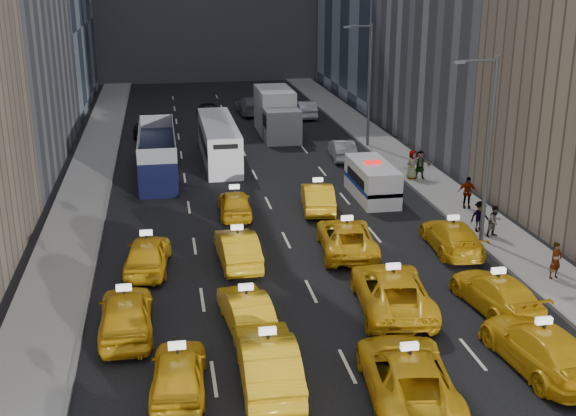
# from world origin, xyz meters

# --- Properties ---
(ground) EXTENTS (160.00, 160.00, 0.00)m
(ground) POSITION_xyz_m (0.00, 0.00, 0.00)
(ground) COLOR black
(ground) RESTS_ON ground
(sidewalk_west) EXTENTS (3.00, 90.00, 0.15)m
(sidewalk_west) POSITION_xyz_m (-10.50, 25.00, 0.07)
(sidewalk_west) COLOR gray
(sidewalk_west) RESTS_ON ground
(sidewalk_east) EXTENTS (3.00, 90.00, 0.15)m
(sidewalk_east) POSITION_xyz_m (10.50, 25.00, 0.07)
(sidewalk_east) COLOR gray
(sidewalk_east) RESTS_ON ground
(curb_west) EXTENTS (0.15, 90.00, 0.18)m
(curb_west) POSITION_xyz_m (-9.05, 25.00, 0.09)
(curb_west) COLOR slate
(curb_west) RESTS_ON ground
(curb_east) EXTENTS (0.15, 90.00, 0.18)m
(curb_east) POSITION_xyz_m (9.05, 25.00, 0.09)
(curb_east) COLOR slate
(curb_east) RESTS_ON ground
(streetlight_near) EXTENTS (2.15, 0.22, 9.00)m
(streetlight_near) POSITION_xyz_m (9.18, 12.00, 4.92)
(streetlight_near) COLOR #595B60
(streetlight_near) RESTS_ON ground
(streetlight_far) EXTENTS (2.15, 0.22, 9.00)m
(streetlight_far) POSITION_xyz_m (9.18, 32.00, 4.92)
(streetlight_far) COLOR #595B60
(streetlight_far) RESTS_ON ground
(taxi_4) EXTENTS (2.02, 4.36, 1.45)m
(taxi_4) POSITION_xyz_m (-5.63, 1.40, 0.72)
(taxi_4) COLOR gold
(taxi_4) RESTS_ON ground
(taxi_5) EXTENTS (1.88, 5.11, 1.67)m
(taxi_5) POSITION_xyz_m (-2.79, 1.43, 0.84)
(taxi_5) COLOR gold
(taxi_5) RESTS_ON ground
(taxi_6) EXTENTS (3.28, 5.93, 1.57)m
(taxi_6) POSITION_xyz_m (1.37, -0.11, 0.79)
(taxi_6) COLOR gold
(taxi_6) RESTS_ON ground
(taxi_7) EXTENTS (2.58, 5.47, 1.54)m
(taxi_7) POSITION_xyz_m (6.30, 0.78, 0.77)
(taxi_7) COLOR gold
(taxi_7) RESTS_ON ground
(taxi_8) EXTENTS (2.00, 4.82, 1.63)m
(taxi_8) POSITION_xyz_m (-7.39, 5.61, 0.82)
(taxi_8) COLOR gold
(taxi_8) RESTS_ON ground
(taxi_9) EXTENTS (1.93, 4.41, 1.41)m
(taxi_9) POSITION_xyz_m (-3.01, 5.38, 0.71)
(taxi_9) COLOR gold
(taxi_9) RESTS_ON ground
(taxi_10) EXTENTS (3.32, 6.05, 1.60)m
(taxi_10) POSITION_xyz_m (2.78, 5.85, 0.80)
(taxi_10) COLOR gold
(taxi_10) RESTS_ON ground
(taxi_11) EXTENTS (2.49, 5.07, 1.42)m
(taxi_11) POSITION_xyz_m (6.80, 5.15, 0.71)
(taxi_11) COLOR gold
(taxi_11) RESTS_ON ground
(taxi_12) EXTENTS (2.25, 4.70, 1.55)m
(taxi_12) POSITION_xyz_m (-6.67, 11.42, 0.78)
(taxi_12) COLOR gold
(taxi_12) RESTS_ON ground
(taxi_13) EXTENTS (1.82, 4.72, 1.53)m
(taxi_13) POSITION_xyz_m (-2.67, 11.47, 0.77)
(taxi_13) COLOR gold
(taxi_13) RESTS_ON ground
(taxi_14) EXTENTS (3.03, 5.56, 1.48)m
(taxi_14) POSITION_xyz_m (2.53, 11.99, 0.74)
(taxi_14) COLOR gold
(taxi_14) RESTS_ON ground
(taxi_15) EXTENTS (2.33, 5.06, 1.43)m
(taxi_15) POSITION_xyz_m (7.48, 11.30, 0.72)
(taxi_15) COLOR gold
(taxi_15) RESTS_ON ground
(taxi_16) EXTENTS (1.81, 4.22, 1.42)m
(taxi_16) POSITION_xyz_m (-2.10, 18.09, 0.71)
(taxi_16) COLOR gold
(taxi_16) RESTS_ON ground
(taxi_17) EXTENTS (2.19, 4.79, 1.52)m
(taxi_17) POSITION_xyz_m (2.50, 18.28, 0.76)
(taxi_17) COLOR gold
(taxi_17) RESTS_ON ground
(nypd_van) EXTENTS (2.37, 5.33, 2.24)m
(nypd_van) POSITION_xyz_m (6.07, 19.87, 1.01)
(nypd_van) COLOR white
(nypd_van) RESTS_ON ground
(double_decker) EXTENTS (3.28, 10.26, 2.93)m
(double_decker) POSITION_xyz_m (-6.12, 26.92, 1.45)
(double_decker) COLOR black
(double_decker) RESTS_ON ground
(city_bus) EXTENTS (2.75, 10.69, 2.74)m
(city_bus) POSITION_xyz_m (-1.94, 29.96, 1.35)
(city_bus) COLOR silver
(city_bus) RESTS_ON ground
(box_truck) EXTENTS (2.98, 7.91, 3.57)m
(box_truck) POSITION_xyz_m (3.26, 37.19, 1.76)
(box_truck) COLOR silver
(box_truck) RESTS_ON ground
(misc_car_0) EXTENTS (1.84, 4.33, 1.39)m
(misc_car_0) POSITION_xyz_m (6.57, 28.85, 0.69)
(misc_car_0) COLOR #94979A
(misc_car_0) RESTS_ON ground
(misc_car_1) EXTENTS (3.37, 6.18, 1.64)m
(misc_car_1) POSITION_xyz_m (-6.34, 39.21, 0.82)
(misc_car_1) COLOR black
(misc_car_1) RESTS_ON ground
(misc_car_2) EXTENTS (2.59, 5.67, 1.61)m
(misc_car_2) POSITION_xyz_m (2.31, 46.11, 0.80)
(misc_car_2) COLOR slate
(misc_car_2) RESTS_ON ground
(misc_car_3) EXTENTS (1.97, 4.31, 1.43)m
(misc_car_3) POSITION_xyz_m (-1.64, 45.08, 0.72)
(misc_car_3) COLOR black
(misc_car_3) RESTS_ON ground
(misc_car_4) EXTENTS (1.83, 4.58, 1.48)m
(misc_car_4) POSITION_xyz_m (6.96, 43.72, 0.74)
(misc_car_4) COLOR #ACADB4
(misc_car_4) RESTS_ON ground
(pedestrian_0) EXTENTS (0.67, 0.52, 1.62)m
(pedestrian_0) POSITION_xyz_m (10.44, 7.19, 0.96)
(pedestrian_0) COLOR gray
(pedestrian_0) RESTS_ON sidewalk_east
(pedestrian_1) EXTENTS (0.85, 0.62, 1.57)m
(pedestrian_1) POSITION_xyz_m (10.11, 12.36, 0.94)
(pedestrian_1) COLOR gray
(pedestrian_1) RESTS_ON sidewalk_east
(pedestrian_2) EXTENTS (1.08, 0.56, 1.60)m
(pedestrian_2) POSITION_xyz_m (9.68, 13.13, 0.95)
(pedestrian_2) COLOR gray
(pedestrian_2) RESTS_ON sidewalk_east
(pedestrian_3) EXTENTS (1.12, 0.69, 1.78)m
(pedestrian_3) POSITION_xyz_m (10.58, 16.79, 1.04)
(pedestrian_3) COLOR gray
(pedestrian_3) RESTS_ON sidewalk_east
(pedestrian_4) EXTENTS (1.01, 0.79, 1.83)m
(pedestrian_4) POSITION_xyz_m (9.56, 22.86, 1.06)
(pedestrian_4) COLOR gray
(pedestrian_4) RESTS_ON sidewalk_east
(pedestrian_5) EXTENTS (1.70, 0.88, 1.76)m
(pedestrian_5) POSITION_xyz_m (10.05, 22.83, 1.03)
(pedestrian_5) COLOR gray
(pedestrian_5) RESTS_ON sidewalk_east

